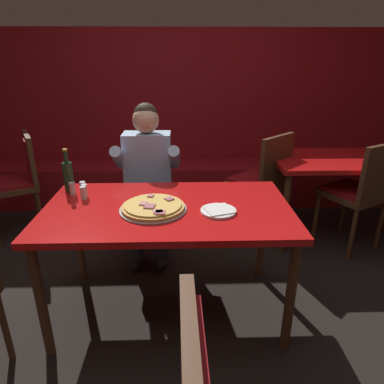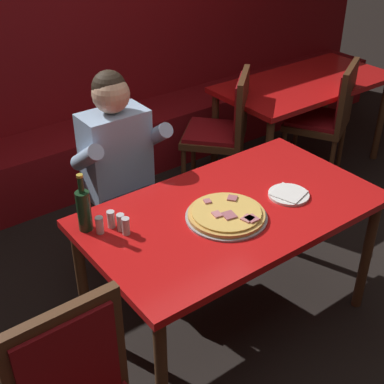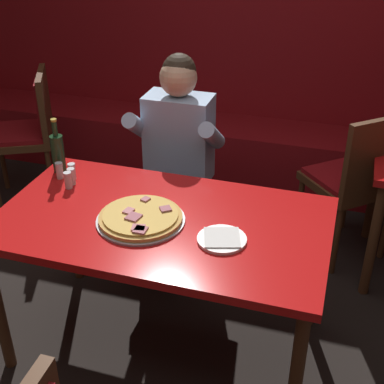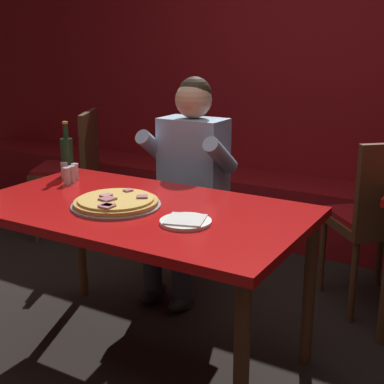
{
  "view_description": "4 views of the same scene",
  "coord_description": "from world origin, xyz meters",
  "px_view_note": "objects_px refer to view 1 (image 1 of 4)",
  "views": [
    {
      "loc": [
        0.09,
        -1.89,
        1.61
      ],
      "look_at": [
        0.15,
        0.01,
        0.85
      ],
      "focal_mm": 32.0,
      "sensor_mm": 36.0,
      "label": 1
    },
    {
      "loc": [
        -1.49,
        -1.64,
        2.23
      ],
      "look_at": [
        -0.11,
        0.19,
        0.8
      ],
      "focal_mm": 50.0,
      "sensor_mm": 36.0,
      "label": 2
    },
    {
      "loc": [
        0.73,
        -1.89,
        2.06
      ],
      "look_at": [
        0.04,
        0.33,
        0.73
      ],
      "focal_mm": 50.0,
      "sensor_mm": 36.0,
      "label": 3
    },
    {
      "loc": [
        1.35,
        -1.82,
        1.47
      ],
      "look_at": [
        0.12,
        0.27,
        0.78
      ],
      "focal_mm": 50.0,
      "sensor_mm": 36.0,
      "label": 4
    }
  ],
  "objects_px": {
    "plate_white_paper": "(218,211)",
    "shaker_parmesan": "(85,191)",
    "shaker_red_pepper_flakes": "(83,189)",
    "shaker_black_pepper": "(83,194)",
    "dining_chair_far_right": "(19,176)",
    "background_dining_table": "(351,167)",
    "dining_chair_near_right": "(362,188)",
    "dining_chair_far_left": "(264,177)",
    "diner_seated_blue_shirt": "(147,176)",
    "main_dining_table": "(168,218)",
    "shaker_oregano": "(72,189)",
    "beer_bottle": "(68,176)",
    "pizza": "(153,207)"
  },
  "relations": [
    {
      "from": "main_dining_table",
      "to": "dining_chair_far_right",
      "type": "xyz_separation_m",
      "value": [
        -1.42,
        1.13,
        -0.11
      ]
    },
    {
      "from": "dining_chair_far_left",
      "to": "shaker_red_pepper_flakes",
      "type": "bearing_deg",
      "value": -148.94
    },
    {
      "from": "dining_chair_far_left",
      "to": "dining_chair_far_right",
      "type": "xyz_separation_m",
      "value": [
        -2.26,
        0.07,
        0.0
      ]
    },
    {
      "from": "shaker_black_pepper",
      "to": "dining_chair_far_right",
      "type": "xyz_separation_m",
      "value": [
        -0.88,
        1.01,
        -0.22
      ]
    },
    {
      "from": "main_dining_table",
      "to": "shaker_oregano",
      "type": "xyz_separation_m",
      "value": [
        -0.63,
        0.21,
        0.12
      ]
    },
    {
      "from": "shaker_black_pepper",
      "to": "dining_chair_far_right",
      "type": "height_order",
      "value": "dining_chair_far_right"
    },
    {
      "from": "dining_chair_near_right",
      "to": "dining_chair_far_right",
      "type": "height_order",
      "value": "dining_chair_near_right"
    },
    {
      "from": "shaker_oregano",
      "to": "shaker_black_pepper",
      "type": "xyz_separation_m",
      "value": [
        0.09,
        -0.08,
        0.0
      ]
    },
    {
      "from": "plate_white_paper",
      "to": "diner_seated_blue_shirt",
      "type": "height_order",
      "value": "diner_seated_blue_shirt"
    },
    {
      "from": "pizza",
      "to": "dining_chair_far_left",
      "type": "height_order",
      "value": "dining_chair_far_left"
    },
    {
      "from": "shaker_black_pepper",
      "to": "dining_chair_far_left",
      "type": "distance_m",
      "value": 1.68
    },
    {
      "from": "main_dining_table",
      "to": "shaker_red_pepper_flakes",
      "type": "distance_m",
      "value": 0.61
    },
    {
      "from": "diner_seated_blue_shirt",
      "to": "dining_chair_far_left",
      "type": "height_order",
      "value": "diner_seated_blue_shirt"
    },
    {
      "from": "shaker_red_pepper_flakes",
      "to": "beer_bottle",
      "type": "bearing_deg",
      "value": 150.95
    },
    {
      "from": "shaker_oregano",
      "to": "dining_chair_near_right",
      "type": "height_order",
      "value": "dining_chair_near_right"
    },
    {
      "from": "shaker_black_pepper",
      "to": "dining_chair_far_left",
      "type": "bearing_deg",
      "value": 34.16
    },
    {
      "from": "plate_white_paper",
      "to": "shaker_parmesan",
      "type": "xyz_separation_m",
      "value": [
        -0.84,
        0.26,
        0.03
      ]
    },
    {
      "from": "plate_white_paper",
      "to": "diner_seated_blue_shirt",
      "type": "relative_size",
      "value": 0.16
    },
    {
      "from": "shaker_black_pepper",
      "to": "background_dining_table",
      "type": "relative_size",
      "value": 0.06
    },
    {
      "from": "dining_chair_far_right",
      "to": "background_dining_table",
      "type": "bearing_deg",
      "value": -2.14
    },
    {
      "from": "dining_chair_far_left",
      "to": "plate_white_paper",
      "type": "bearing_deg",
      "value": -115.13
    },
    {
      "from": "dining_chair_near_right",
      "to": "dining_chair_far_left",
      "type": "distance_m",
      "value": 0.83
    },
    {
      "from": "beer_bottle",
      "to": "dining_chair_far_right",
      "type": "distance_m",
      "value": 1.18
    },
    {
      "from": "plate_white_paper",
      "to": "shaker_parmesan",
      "type": "bearing_deg",
      "value": 162.97
    },
    {
      "from": "background_dining_table",
      "to": "beer_bottle",
      "type": "bearing_deg",
      "value": -161.94
    },
    {
      "from": "dining_chair_far_right",
      "to": "background_dining_table",
      "type": "relative_size",
      "value": 0.67
    },
    {
      "from": "background_dining_table",
      "to": "diner_seated_blue_shirt",
      "type": "bearing_deg",
      "value": -171.04
    },
    {
      "from": "main_dining_table",
      "to": "beer_bottle",
      "type": "height_order",
      "value": "beer_bottle"
    },
    {
      "from": "main_dining_table",
      "to": "shaker_parmesan",
      "type": "xyz_separation_m",
      "value": [
        -0.54,
        0.17,
        0.12
      ]
    },
    {
      "from": "plate_white_paper",
      "to": "shaker_black_pepper",
      "type": "relative_size",
      "value": 2.44
    },
    {
      "from": "dining_chair_far_left",
      "to": "shaker_black_pepper",
      "type": "bearing_deg",
      "value": -145.84
    },
    {
      "from": "pizza",
      "to": "background_dining_table",
      "type": "bearing_deg",
      "value": 32.1
    },
    {
      "from": "shaker_parmesan",
      "to": "background_dining_table",
      "type": "height_order",
      "value": "shaker_parmesan"
    },
    {
      "from": "main_dining_table",
      "to": "pizza",
      "type": "distance_m",
      "value": 0.14
    },
    {
      "from": "dining_chair_far_left",
      "to": "pizza",
      "type": "bearing_deg",
      "value": -129.7
    },
    {
      "from": "shaker_red_pepper_flakes",
      "to": "shaker_black_pepper",
      "type": "height_order",
      "value": "same"
    },
    {
      "from": "plate_white_paper",
      "to": "shaker_red_pepper_flakes",
      "type": "relative_size",
      "value": 2.44
    },
    {
      "from": "dining_chair_near_right",
      "to": "shaker_red_pepper_flakes",
      "type": "bearing_deg",
      "value": -166.05
    },
    {
      "from": "shaker_parmesan",
      "to": "dining_chair_far_left",
      "type": "height_order",
      "value": "dining_chair_far_left"
    },
    {
      "from": "pizza",
      "to": "dining_chair_far_right",
      "type": "height_order",
      "value": "dining_chair_far_right"
    },
    {
      "from": "main_dining_table",
      "to": "background_dining_table",
      "type": "distance_m",
      "value": 1.92
    },
    {
      "from": "main_dining_table",
      "to": "shaker_parmesan",
      "type": "relative_size",
      "value": 17.35
    },
    {
      "from": "shaker_oregano",
      "to": "shaker_parmesan",
      "type": "height_order",
      "value": "same"
    },
    {
      "from": "dining_chair_far_right",
      "to": "background_dining_table",
      "type": "height_order",
      "value": "dining_chair_far_right"
    },
    {
      "from": "dining_chair_far_right",
      "to": "background_dining_table",
      "type": "xyz_separation_m",
      "value": [
        3.04,
        -0.11,
        0.1
      ]
    },
    {
      "from": "shaker_parmesan",
      "to": "dining_chair_near_right",
      "type": "xyz_separation_m",
      "value": [
        2.15,
        0.59,
        -0.22
      ]
    },
    {
      "from": "main_dining_table",
      "to": "dining_chair_far_left",
      "type": "distance_m",
      "value": 1.36
    },
    {
      "from": "main_dining_table",
      "to": "plate_white_paper",
      "type": "distance_m",
      "value": 0.33
    },
    {
      "from": "shaker_parmesan",
      "to": "dining_chair_far_left",
      "type": "relative_size",
      "value": 0.09
    },
    {
      "from": "shaker_oregano",
      "to": "dining_chair_near_right",
      "type": "xyz_separation_m",
      "value": [
        2.24,
        0.55,
        -0.22
      ]
    }
  ]
}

